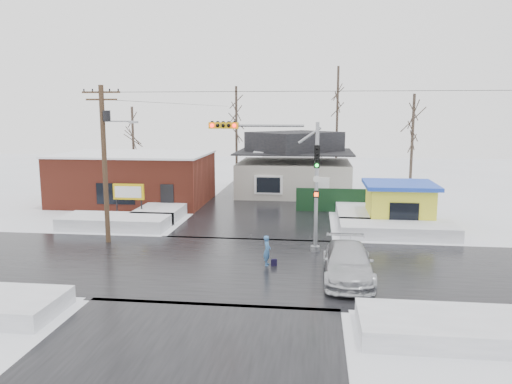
# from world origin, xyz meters

# --- Properties ---
(ground) EXTENTS (120.00, 120.00, 0.00)m
(ground) POSITION_xyz_m (0.00, 0.00, 0.00)
(ground) COLOR white
(ground) RESTS_ON ground
(road_ns) EXTENTS (10.00, 120.00, 0.02)m
(road_ns) POSITION_xyz_m (0.00, 0.00, 0.01)
(road_ns) COLOR black
(road_ns) RESTS_ON ground
(road_ew) EXTENTS (120.00, 10.00, 0.02)m
(road_ew) POSITION_xyz_m (0.00, 0.00, 0.01)
(road_ew) COLOR black
(road_ew) RESTS_ON ground
(snowbank_nw) EXTENTS (7.00, 3.00, 0.80)m
(snowbank_nw) POSITION_xyz_m (-9.00, 7.00, 0.40)
(snowbank_nw) COLOR white
(snowbank_nw) RESTS_ON ground
(snowbank_ne) EXTENTS (7.00, 3.00, 0.80)m
(snowbank_ne) POSITION_xyz_m (9.00, 7.00, 0.40)
(snowbank_ne) COLOR white
(snowbank_ne) RESTS_ON ground
(snowbank_se) EXTENTS (7.00, 3.00, 0.70)m
(snowbank_se) POSITION_xyz_m (9.00, -7.00, 0.35)
(snowbank_se) COLOR white
(snowbank_se) RESTS_ON ground
(snowbank_nside_w) EXTENTS (3.00, 8.00, 0.80)m
(snowbank_nside_w) POSITION_xyz_m (-7.00, 12.00, 0.40)
(snowbank_nside_w) COLOR white
(snowbank_nside_w) RESTS_ON ground
(snowbank_nside_e) EXTENTS (3.00, 8.00, 0.80)m
(snowbank_nside_e) POSITION_xyz_m (7.00, 12.00, 0.40)
(snowbank_nside_e) COLOR white
(snowbank_nside_e) RESTS_ON ground
(traffic_signal) EXTENTS (6.05, 0.68, 7.00)m
(traffic_signal) POSITION_xyz_m (2.43, 2.97, 4.54)
(traffic_signal) COLOR gray
(traffic_signal) RESTS_ON ground
(utility_pole) EXTENTS (3.15, 0.44, 9.00)m
(utility_pole) POSITION_xyz_m (-7.93, 3.50, 5.11)
(utility_pole) COLOR #382619
(utility_pole) RESTS_ON ground
(brick_building) EXTENTS (12.20, 8.20, 4.12)m
(brick_building) POSITION_xyz_m (-11.00, 15.99, 2.08)
(brick_building) COLOR maroon
(brick_building) RESTS_ON ground
(marquee_sign) EXTENTS (2.20, 0.21, 2.55)m
(marquee_sign) POSITION_xyz_m (-9.00, 9.49, 1.92)
(marquee_sign) COLOR black
(marquee_sign) RESTS_ON ground
(house) EXTENTS (10.40, 8.40, 5.76)m
(house) POSITION_xyz_m (2.00, 22.00, 2.62)
(house) COLOR #B3AEA2
(house) RESTS_ON ground
(kiosk) EXTENTS (4.60, 4.60, 2.88)m
(kiosk) POSITION_xyz_m (9.50, 9.99, 1.46)
(kiosk) COLOR yellow
(kiosk) RESTS_ON ground
(fence) EXTENTS (8.00, 0.12, 1.80)m
(fence) POSITION_xyz_m (6.50, 14.00, 0.90)
(fence) COLOR black
(fence) RESTS_ON ground
(tree_far_left) EXTENTS (3.00, 3.00, 10.00)m
(tree_far_left) POSITION_xyz_m (-4.00, 26.00, 7.95)
(tree_far_left) COLOR #332821
(tree_far_left) RESTS_ON ground
(tree_far_mid) EXTENTS (3.00, 3.00, 12.00)m
(tree_far_mid) POSITION_xyz_m (6.00, 28.00, 9.54)
(tree_far_mid) COLOR #332821
(tree_far_mid) RESTS_ON ground
(tree_far_right) EXTENTS (3.00, 3.00, 9.00)m
(tree_far_right) POSITION_xyz_m (12.00, 20.00, 7.16)
(tree_far_right) COLOR #332821
(tree_far_right) RESTS_ON ground
(tree_far_west) EXTENTS (3.00, 3.00, 8.00)m
(tree_far_west) POSITION_xyz_m (-14.00, 24.00, 6.36)
(tree_far_west) COLOR #332821
(tree_far_west) RESTS_ON ground
(pedestrian) EXTENTS (0.38, 0.56, 1.50)m
(pedestrian) POSITION_xyz_m (1.64, 0.18, 0.75)
(pedestrian) COLOR teal
(pedestrian) RESTS_ON ground
(car) EXTENTS (2.20, 5.38, 1.56)m
(car) POSITION_xyz_m (5.47, -1.47, 0.78)
(car) COLOR #BBBDC3
(car) RESTS_ON ground
(shopping_bag) EXTENTS (0.30, 0.21, 0.35)m
(shopping_bag) POSITION_xyz_m (1.99, 0.08, 0.17)
(shopping_bag) COLOR black
(shopping_bag) RESTS_ON ground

